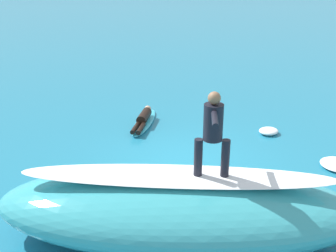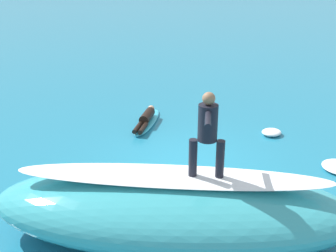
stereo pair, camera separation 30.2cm
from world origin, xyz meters
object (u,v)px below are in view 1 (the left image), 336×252
Objects in this scene: surfboard_paddling at (144,122)px; surfer_paddling at (143,118)px; surfer_riding at (213,129)px; surfboard_riding at (211,178)px.

surfboard_paddling is 0.23m from surfer_paddling.
surfboard_paddling is at bearing -71.56° from surfer_riding.
surfer_paddling is (-0.01, 0.14, 0.19)m from surfboard_paddling.
surfer_paddling reaches higher than surfboard_paddling.
surfer_riding is at bearing -155.32° from surfboard_paddling.
surfer_riding is 0.86× the size of surfer_paddling.
surfer_riding reaches higher than surfboard_riding.
surfer_riding is 0.65× the size of surfboard_paddling.
surfboard_riding is 0.95m from surfer_riding.
surfer_riding is at bearing -100.07° from surfboard_riding.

